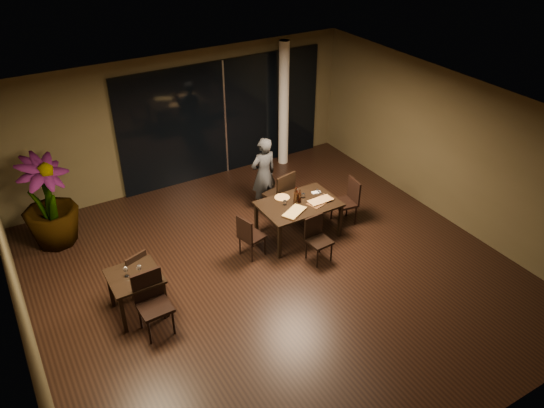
{
  "coord_description": "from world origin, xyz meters",
  "views": [
    {
      "loc": [
        -3.81,
        -6.37,
        6.1
      ],
      "look_at": [
        0.3,
        0.62,
        1.05
      ],
      "focal_mm": 35.0,
      "sensor_mm": 36.0,
      "label": 1
    }
  ],
  "objects": [
    {
      "name": "window_panel",
      "position": [
        1.0,
        3.96,
        1.35
      ],
      "size": [
        5.0,
        0.06,
        2.7
      ],
      "primitive_type": "cube",
      "color": "black",
      "rests_on": "ground"
    },
    {
      "name": "oblong_pizza_left",
      "position": [
        0.74,
        0.55,
        0.77
      ],
      "size": [
        0.54,
        0.43,
        0.02
      ],
      "primitive_type": null,
      "rotation": [
        0.0,
        0.0,
        0.48
      ],
      "color": "#690A09",
      "rests_on": "pizza_board_left"
    },
    {
      "name": "chair_side_near",
      "position": [
        -2.3,
        -0.18,
        0.58
      ],
      "size": [
        0.5,
        0.5,
        1.03
      ],
      "rotation": [
        0.0,
        0.0,
        0.03
      ],
      "color": "black",
      "rests_on": "ground"
    },
    {
      "name": "chair_main_near",
      "position": [
        0.9,
        0.02,
        0.49
      ],
      "size": [
        0.43,
        0.43,
        0.87
      ],
      "rotation": [
        0.0,
        0.0,
        0.07
      ],
      "color": "black",
      "rests_on": "ground"
    },
    {
      "name": "tumbler_right",
      "position": [
        1.19,
        0.93,
        0.79
      ],
      "size": [
        0.08,
        0.08,
        0.09
      ],
      "primitive_type": "cylinder",
      "color": "white",
      "rests_on": "main_table"
    },
    {
      "name": "column",
      "position": [
        2.4,
        3.65,
        1.5
      ],
      "size": [
        0.24,
        0.24,
        3.0
      ],
      "primitive_type": "cylinder",
      "color": "silver",
      "rests_on": "ground"
    },
    {
      "name": "wall_back",
      "position": [
        0.0,
        4.05,
        1.5
      ],
      "size": [
        8.0,
        0.1,
        3.0
      ],
      "primitive_type": "cube",
      "color": "#463E25",
      "rests_on": "ground"
    },
    {
      "name": "wine_glass_a",
      "position": [
        -2.5,
        0.34,
        0.84
      ],
      "size": [
        0.08,
        0.08,
        0.17
      ],
      "primitive_type": null,
      "color": "white",
      "rests_on": "side_table"
    },
    {
      "name": "side_table",
      "position": [
        -2.4,
        0.3,
        0.62
      ],
      "size": [
        0.8,
        0.8,
        0.75
      ],
      "color": "black",
      "rests_on": "ground"
    },
    {
      "name": "ground",
      "position": [
        0.0,
        0.0,
        0.0
      ],
      "size": [
        8.0,
        8.0,
        0.0
      ],
      "primitive_type": "plane",
      "color": "black",
      "rests_on": "ground"
    },
    {
      "name": "wall_left",
      "position": [
        -4.05,
        0.0,
        1.5
      ],
      "size": [
        0.1,
        8.0,
        3.0
      ],
      "primitive_type": "cube",
      "color": "#463E25",
      "rests_on": "ground"
    },
    {
      "name": "diner",
      "position": [
        0.93,
        2.03,
        0.82
      ],
      "size": [
        0.58,
        0.41,
        1.63
      ],
      "primitive_type": "imported",
      "rotation": [
        0.0,
        0.0,
        3.22
      ],
      "color": "#2A2C2F",
      "rests_on": "ground"
    },
    {
      "name": "bottle_a",
      "position": [
        0.93,
        0.81,
        0.92
      ],
      "size": [
        0.07,
        0.07,
        0.33
      ],
      "primitive_type": null,
      "color": "black",
      "rests_on": "main_table"
    },
    {
      "name": "tumbler_left",
      "position": [
        0.74,
        0.89,
        0.79
      ],
      "size": [
        0.07,
        0.07,
        0.08
      ],
      "primitive_type": "cylinder",
      "color": "white",
      "rests_on": "main_table"
    },
    {
      "name": "chair_main_left",
      "position": [
        -0.15,
        0.69,
        0.49
      ],
      "size": [
        0.49,
        0.49,
        0.87
      ],
      "rotation": [
        0.0,
        0.0,
        1.82
      ],
      "color": "black",
      "rests_on": "ground"
    },
    {
      "name": "pizza_board_left",
      "position": [
        0.74,
        0.55,
        0.76
      ],
      "size": [
        0.56,
        0.47,
        0.01
      ],
      "primitive_type": "cube",
      "rotation": [
        0.0,
        0.0,
        0.51
      ],
      "color": "#492D17",
      "rests_on": "main_table"
    },
    {
      "name": "napkin_far",
      "position": [
        1.51,
        0.95,
        0.76
      ],
      "size": [
        0.2,
        0.13,
        0.01
      ],
      "primitive_type": "cube",
      "rotation": [
        0.0,
        0.0,
        -0.18
      ],
      "color": "white",
      "rests_on": "main_table"
    },
    {
      "name": "wall_front",
      "position": [
        0.0,
        -4.05,
        1.5
      ],
      "size": [
        8.0,
        0.1,
        3.0
      ],
      "primitive_type": "cube",
      "color": "#463E25",
      "rests_on": "ground"
    },
    {
      "name": "wine_glass_b",
      "position": [
        -2.31,
        0.28,
        0.84
      ],
      "size": [
        0.08,
        0.08,
        0.17
      ],
      "primitive_type": null,
      "color": "white",
      "rests_on": "side_table"
    },
    {
      "name": "bottle_b",
      "position": [
        1.03,
        0.82,
        0.89
      ],
      "size": [
        0.06,
        0.06,
        0.28
      ],
      "primitive_type": null,
      "color": "black",
      "rests_on": "main_table"
    },
    {
      "name": "side_napkin",
      "position": [
        -2.33,
        0.06,
        0.76
      ],
      "size": [
        0.21,
        0.17,
        0.01
      ],
      "primitive_type": "cube",
      "rotation": [
        0.0,
        0.0,
        -0.38
      ],
      "color": "white",
      "rests_on": "side_table"
    },
    {
      "name": "wall_right",
      "position": [
        4.05,
        0.0,
        1.5
      ],
      "size": [
        0.1,
        8.0,
        3.0
      ],
      "primitive_type": "cube",
      "color": "#463E25",
      "rests_on": "ground"
    },
    {
      "name": "pizza_board_right",
      "position": [
        1.39,
        0.63,
        0.76
      ],
      "size": [
        0.59,
        0.41,
        0.01
      ],
      "primitive_type": "cube",
      "rotation": [
        0.0,
        0.0,
        0.28
      ],
      "color": "#492C17",
      "rests_on": "main_table"
    },
    {
      "name": "round_pizza",
      "position": [
        0.82,
        1.12,
        0.76
      ],
      "size": [
        0.29,
        0.29,
        0.01
      ],
      "primitive_type": "cylinder",
      "color": "#C23A15",
      "rests_on": "main_table"
    },
    {
      "name": "chair_main_far",
      "position": [
        1.06,
        1.52,
        0.59
      ],
      "size": [
        0.58,
        0.58,
        1.06
      ],
      "rotation": [
        0.0,
        0.0,
        3.35
      ],
      "color": "black",
      "rests_on": "ground"
    },
    {
      "name": "chair_main_right",
      "position": [
        2.15,
        0.72,
        0.53
      ],
      "size": [
        0.5,
        0.5,
        0.95
      ],
      "rotation": [
        0.0,
        0.0,
        -1.71
      ],
      "color": "black",
      "rests_on": "ground"
    },
    {
      "name": "bottle_c",
      "position": [
        1.01,
        0.9,
        0.9
      ],
      "size": [
        0.06,
        0.06,
        0.29
      ],
      "primitive_type": null,
      "color": "black",
      "rests_on": "main_table"
    },
    {
      "name": "potted_plant",
      "position": [
        -3.16,
        2.98,
        0.91
      ],
      "size": [
        1.4,
        1.4,
        1.83
      ],
      "primitive_type": "imported",
      "rotation": [
        0.0,
        0.0,
        0.68
      ],
      "color": "#1E4918",
      "rests_on": "ground"
    },
    {
      "name": "main_table",
      "position": [
        1.0,
        0.8,
        0.68
      ],
      "size": [
        1.5,
        1.0,
        0.75
      ],
      "color": "black",
      "rests_on": "ground"
    },
    {
      "name": "ceiling",
      "position": [
        0.0,
        0.0,
        3.02
      ],
      "size": [
        8.0,
        8.0,
        0.04
      ],
      "primitive_type": "cube",
      "color": "silver",
      "rests_on": "wall_back"
    },
    {
      "name": "oblong_pizza_right",
      "position": [
        1.39,
        0.63,
        0.77
      ],
      "size": [
        0.47,
        0.22,
        0.02
      ],
      "primitive_type": null,
      "rotation": [
        0.0,
        0.0,
        0.02
      ],
      "color": "#69090B",
      "rests_on": "pizza_board_right"
    },
    {
      "name": "chair_side_far",
      "position": [
        -2.29,
        0.75,
        0.48
      ],
      "size": [
        0.51,
        0.51,
        0.86
      ],
      "rotation": [
        0.0,
        0.0,
        3.47
      ],
      "color": "black",
      "rests_on": "ground"
    },
    {
      "name": "napkin_near",
      "position": [
        1.51,
        0.74,
        0.76
      ],
      "size": [
        0.18,
        0.1,
        0.01
      ],
      "primitive_type": "cube",
      "rotation": [
        0.0,
        0.0,
        0.01
      ],
      "color": "white",
      "rests_on": "main_table"
    }
  ]
}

